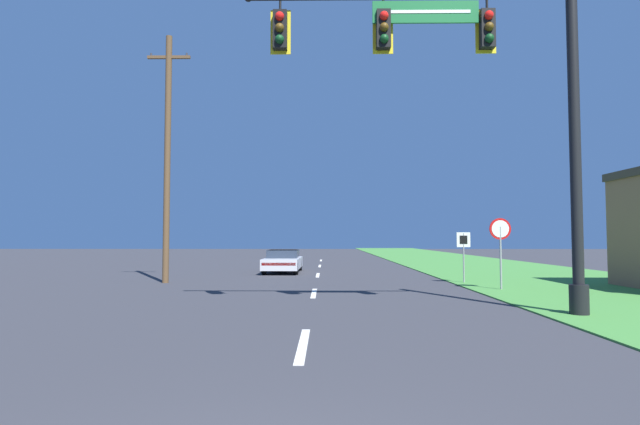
{
  "coord_description": "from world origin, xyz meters",
  "views": [
    {
      "loc": [
        0.4,
        -2.69,
        1.85
      ],
      "look_at": [
        0.0,
        31.35,
        3.58
      ],
      "focal_mm": 28.0,
      "sensor_mm": 36.0,
      "label": 1
    }
  ],
  "objects": [
    {
      "name": "grass_verge_right",
      "position": [
        10.5,
        30.0,
        0.02
      ],
      "size": [
        10.0,
        110.0,
        0.04
      ],
      "color": "#428438",
      "rests_on": "ground"
    },
    {
      "name": "road_center_line",
      "position": [
        0.0,
        22.0,
        0.01
      ],
      "size": [
        0.16,
        34.8,
        0.01
      ],
      "color": "silver",
      "rests_on": "ground"
    },
    {
      "name": "signal_mast",
      "position": [
        4.3,
        9.26,
        5.38
      ],
      "size": [
        8.24,
        0.47,
        8.6
      ],
      "color": "black",
      "rests_on": "grass_verge_right"
    },
    {
      "name": "car_ahead",
      "position": [
        -1.89,
        24.04,
        0.61
      ],
      "size": [
        1.87,
        4.66,
        1.19
      ],
      "color": "black",
      "rests_on": "ground"
    },
    {
      "name": "stop_sign",
      "position": [
        6.57,
        15.01,
        1.86
      ],
      "size": [
        0.76,
        0.07,
        2.5
      ],
      "color": "gray",
      "rests_on": "grass_verge_right"
    },
    {
      "name": "route_sign_post",
      "position": [
        6.0,
        17.69,
        1.53
      ],
      "size": [
        0.55,
        0.06,
        2.03
      ],
      "color": "gray",
      "rests_on": "grass_verge_right"
    },
    {
      "name": "utility_pole_near",
      "position": [
        -6.19,
        17.79,
        5.32
      ],
      "size": [
        1.8,
        0.26,
        10.33
      ],
      "color": "brown",
      "rests_on": "ground"
    }
  ]
}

